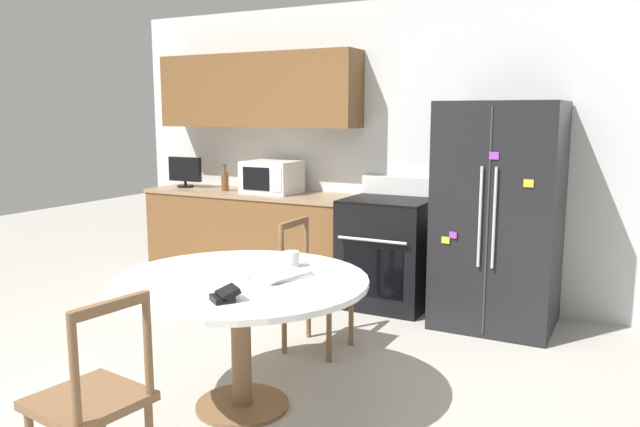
{
  "coord_description": "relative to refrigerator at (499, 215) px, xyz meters",
  "views": [
    {
      "loc": [
        2.12,
        -2.59,
        1.63
      ],
      "look_at": [
        0.16,
        1.15,
        0.95
      ],
      "focal_mm": 35.0,
      "sensor_mm": 36.0,
      "label": 1
    }
  ],
  "objects": [
    {
      "name": "ground_plane",
      "position": [
        -1.16,
        -2.2,
        -0.86
      ],
      "size": [
        14.0,
        14.0,
        0.0
      ],
      "primitive_type": "plane",
      "color": "#B2ADA3"
    },
    {
      "name": "back_wall",
      "position": [
        -1.46,
        0.39,
        0.58
      ],
      "size": [
        5.2,
        0.44,
        2.6
      ],
      "color": "silver",
      "rests_on": "ground_plane"
    },
    {
      "name": "kitchen_counter",
      "position": [
        -2.33,
        0.09,
        -0.41
      ],
      "size": [
        2.08,
        0.64,
        0.9
      ],
      "color": "brown",
      "rests_on": "ground_plane"
    },
    {
      "name": "refrigerator",
      "position": [
        0.0,
        0.0,
        0.0
      ],
      "size": [
        0.88,
        0.79,
        1.72
      ],
      "color": "black",
      "rests_on": "ground_plane"
    },
    {
      "name": "oven_range",
      "position": [
        -0.92,
        0.06,
        -0.39
      ],
      "size": [
        0.72,
        0.68,
        1.08
      ],
      "color": "black",
      "rests_on": "ground_plane"
    },
    {
      "name": "microwave",
      "position": [
        -2.09,
        0.08,
        0.19
      ],
      "size": [
        0.48,
        0.4,
        0.3
      ],
      "color": "white",
      "rests_on": "kitchen_counter"
    },
    {
      "name": "countertop_tv",
      "position": [
        -3.1,
        0.07,
        0.2
      ],
      "size": [
        0.37,
        0.16,
        0.3
      ],
      "color": "black",
      "rests_on": "kitchen_counter"
    },
    {
      "name": "counter_bottle",
      "position": [
        -2.57,
        0.01,
        0.14
      ],
      "size": [
        0.07,
        0.07,
        0.25
      ],
      "color": "brown",
      "rests_on": "kitchen_counter"
    },
    {
      "name": "dining_table",
      "position": [
        -0.94,
        -2.08,
        -0.23
      ],
      "size": [
        1.4,
        1.4,
        0.75
      ],
      "color": "white",
      "rests_on": "ground_plane"
    },
    {
      "name": "dining_chair_far",
      "position": [
        -1.0,
        -1.11,
        -0.42
      ],
      "size": [
        0.42,
        0.42,
        0.9
      ],
      "rotation": [
        0.0,
        0.0,
        4.71
      ],
      "color": "brown",
      "rests_on": "ground_plane"
    },
    {
      "name": "dining_chair_near",
      "position": [
        -1.02,
        -3.05,
        -0.42
      ],
      "size": [
        0.47,
        0.47,
        0.9
      ],
      "rotation": [
        0.0,
        0.0,
        1.43
      ],
      "color": "brown",
      "rests_on": "ground_plane"
    },
    {
      "name": "candle_glass",
      "position": [
        -0.82,
        -1.73,
        -0.07
      ],
      "size": [
        0.09,
        0.09,
        0.09
      ],
      "color": "silver",
      "rests_on": "dining_table"
    },
    {
      "name": "wallet",
      "position": [
        -0.77,
        -2.46,
        -0.09
      ],
      "size": [
        0.17,
        0.17,
        0.07
      ],
      "color": "black",
      "rests_on": "dining_table"
    },
    {
      "name": "mail_stack",
      "position": [
        -0.76,
        -1.96,
        -0.1
      ],
      "size": [
        0.32,
        0.36,
        0.02
      ],
      "color": "white",
      "rests_on": "dining_table"
    }
  ]
}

